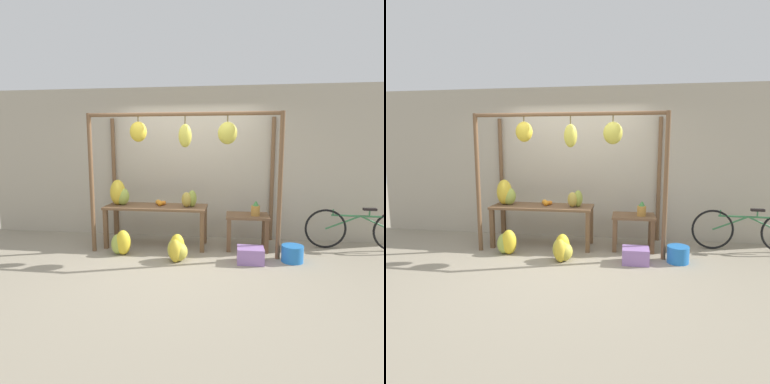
{
  "view_description": "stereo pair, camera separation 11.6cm",
  "coord_description": "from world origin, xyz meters",
  "views": [
    {
      "loc": [
        0.77,
        -4.57,
        1.73
      ],
      "look_at": [
        0.1,
        0.74,
        0.96
      ],
      "focal_mm": 30.0,
      "sensor_mm": 36.0,
      "label": 1
    },
    {
      "loc": [
        0.89,
        -4.55,
        1.73
      ],
      "look_at": [
        0.1,
        0.74,
        0.96
      ],
      "focal_mm": 30.0,
      "sensor_mm": 36.0,
      "label": 2
    }
  ],
  "objects": [
    {
      "name": "banana_pile_ground_left",
      "position": [
        -0.98,
        0.22,
        0.18
      ],
      "size": [
        0.35,
        0.28,
        0.4
      ],
      "color": "yellow",
      "rests_on": "ground_plane"
    },
    {
      "name": "stall_awning",
      "position": [
        0.04,
        0.53,
        1.64
      ],
      "size": [
        3.04,
        1.17,
        2.24
      ],
      "color": "brown",
      "rests_on": "ground_plane"
    },
    {
      "name": "display_table_main",
      "position": [
        -0.52,
        0.74,
        0.61
      ],
      "size": [
        1.74,
        0.6,
        0.71
      ],
      "color": "brown",
      "rests_on": "ground_plane"
    },
    {
      "name": "banana_pile_on_table",
      "position": [
        -1.18,
        0.75,
        0.91
      ],
      "size": [
        0.4,
        0.35,
        0.44
      ],
      "color": "#9EB247",
      "rests_on": "display_table_main"
    },
    {
      "name": "banana_pile_ground_right",
      "position": [
        -0.04,
        0.05,
        0.17
      ],
      "size": [
        0.39,
        0.39,
        0.4
      ],
      "color": "gold",
      "rests_on": "ground_plane"
    },
    {
      "name": "orange_pile",
      "position": [
        -0.46,
        0.8,
        0.75
      ],
      "size": [
        0.19,
        0.21,
        0.09
      ],
      "color": "orange",
      "rests_on": "display_table_main"
    },
    {
      "name": "fruit_crate_white",
      "position": [
        1.06,
        0.1,
        0.12
      ],
      "size": [
        0.39,
        0.31,
        0.23
      ],
      "color": "#9970B7",
      "rests_on": "ground_plane"
    },
    {
      "name": "display_table_side",
      "position": [
        1.03,
        0.78,
        0.44
      ],
      "size": [
        0.71,
        0.52,
        0.58
      ],
      "color": "brown",
      "rests_on": "ground_plane"
    },
    {
      "name": "pineapple_cluster",
      "position": [
        1.17,
        0.76,
        0.69
      ],
      "size": [
        0.15,
        0.2,
        0.25
      ],
      "color": "olive",
      "rests_on": "display_table_side"
    },
    {
      "name": "parked_bicycle",
      "position": [
        2.9,
        0.94,
        0.35
      ],
      "size": [
        1.75,
        0.12,
        0.72
      ],
      "color": "black",
      "rests_on": "ground_plane"
    },
    {
      "name": "blue_bucket",
      "position": [
        1.69,
        0.23,
        0.13
      ],
      "size": [
        0.32,
        0.32,
        0.25
      ],
      "color": "blue",
      "rests_on": "ground_plane"
    },
    {
      "name": "ground_plane",
      "position": [
        0.0,
        0.0,
        0.0
      ],
      "size": [
        20.0,
        20.0,
        0.0
      ],
      "primitive_type": "plane",
      "color": "gray"
    },
    {
      "name": "papaya_pile",
      "position": [
        0.06,
        0.7,
        0.84
      ],
      "size": [
        0.31,
        0.26,
        0.28
      ],
      "color": "#93A33D",
      "rests_on": "display_table_main"
    },
    {
      "name": "shop_wall_back",
      "position": [
        0.0,
        1.43,
        1.4
      ],
      "size": [
        8.0,
        0.08,
        2.8
      ],
      "color": "#B2A893",
      "rests_on": "ground_plane"
    }
  ]
}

